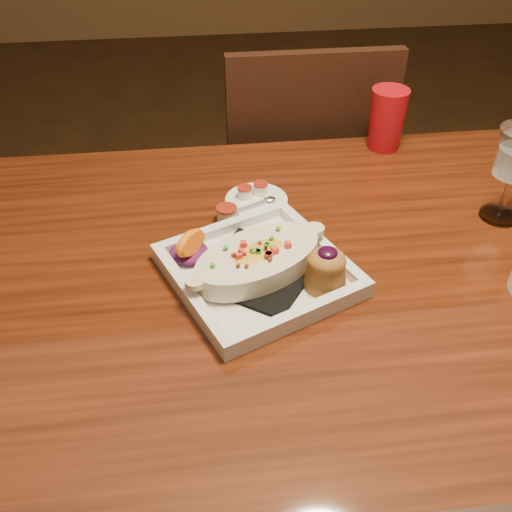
{
  "coord_description": "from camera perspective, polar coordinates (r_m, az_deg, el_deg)",
  "views": [
    {
      "loc": [
        -0.28,
        -0.69,
        1.37
      ],
      "look_at": [
        -0.19,
        0.03,
        0.77
      ],
      "focal_mm": 40.0,
      "sensor_mm": 36.0,
      "label": 1
    }
  ],
  "objects": [
    {
      "name": "chair_far",
      "position": [
        1.6,
        4.23,
        6.8
      ],
      "size": [
        0.42,
        0.42,
        0.93
      ],
      "rotation": [
        0.0,
        0.0,
        3.14
      ],
      "color": "black",
      "rests_on": "floor"
    },
    {
      "name": "saucer",
      "position": [
        1.1,
        -0.09,
        5.72
      ],
      "size": [
        0.12,
        0.12,
        0.08
      ],
      "color": "silver",
      "rests_on": "table"
    },
    {
      "name": "plate",
      "position": [
        0.91,
        0.75,
        -0.89
      ],
      "size": [
        0.35,
        0.35,
        0.08
      ],
      "rotation": [
        0.0,
        0.0,
        0.41
      ],
      "color": "silver",
      "rests_on": "table"
    },
    {
      "name": "creamer_loose",
      "position": [
        1.04,
        -2.94,
        4.21
      ],
      "size": [
        0.04,
        0.04,
        0.03
      ],
      "color": "white",
      "rests_on": "table"
    },
    {
      "name": "table",
      "position": [
        1.03,
        10.75,
        -5.21
      ],
      "size": [
        1.5,
        0.9,
        0.75
      ],
      "color": "#63230E",
      "rests_on": "floor"
    },
    {
      "name": "floor",
      "position": [
        1.56,
        7.67,
        -22.65
      ],
      "size": [
        7.0,
        7.0,
        0.0
      ],
      "primitive_type": "plane",
      "color": "#332211",
      "rests_on": "ground"
    },
    {
      "name": "red_tumbler",
      "position": [
        1.29,
        12.95,
        13.19
      ],
      "size": [
        0.08,
        0.08,
        0.13
      ],
      "primitive_type": "cone",
      "color": "#B80D16",
      "rests_on": "table"
    }
  ]
}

